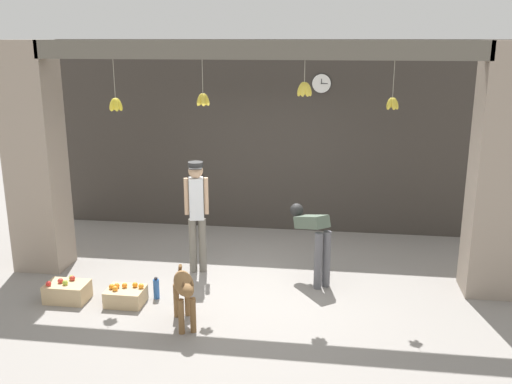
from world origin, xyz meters
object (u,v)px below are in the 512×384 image
Objects in this scene: worker_stooping at (314,235)px; wall_clock at (321,83)px; shopkeeper at (197,208)px; water_bottle at (156,289)px; fruit_crate_oranges at (126,296)px; dog at (184,289)px; fruit_crate_apples at (67,291)px.

wall_clock is at bearing 52.12° from worker_stooping.
water_bottle is (-0.33, -0.95, -0.83)m from shopkeeper.
fruit_crate_oranges is at bearing 165.52° from worker_stooping.
water_bottle is at bearing -162.65° from dog.
fruit_crate_apples is at bearing -169.00° from water_bottle.
worker_stooping is 3.17× the size of wall_clock.
water_bottle is (1.13, 0.22, 0.01)m from fruit_crate_apples.
worker_stooping reaches higher than dog.
worker_stooping is at bearing 23.75° from fruit_crate_oranges.
shopkeeper is at bearing 70.85° from water_bottle.
fruit_crate_oranges is 0.89× the size of fruit_crate_apples.
worker_stooping is 2.63m from fruit_crate_oranges.
dog reaches higher than fruit_crate_apples.
dog is 0.93m from water_bottle.
shopkeeper is at bearing 38.76° from fruit_crate_apples.
water_bottle is at bearing 11.00° from fruit_crate_apples.
wall_clock is at bearing -142.07° from shopkeeper.
dog is 1.70m from shopkeeper.
fruit_crate_apples is 1.82× the size of water_bottle.
fruit_crate_apples is 5.11m from wall_clock.
fruit_crate_oranges is at bearing -125.99° from wall_clock.
shopkeeper reaches higher than worker_stooping.
fruit_crate_apples is (-1.69, 0.44, -0.35)m from dog.
worker_stooping is at bearing -89.66° from wall_clock.
worker_stooping is at bearing 18.39° from fruit_crate_apples.
wall_clock is (1.43, 3.66, 2.10)m from dog.
dog is 1.66× the size of fruit_crate_oranges.
water_bottle is at bearing -123.54° from wall_clock.
water_bottle is 4.35m from wall_clock.
wall_clock is at bearing 56.46° from water_bottle.
wall_clock reaches higher than shopkeeper.
wall_clock is at bearing 54.01° from fruit_crate_oranges.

